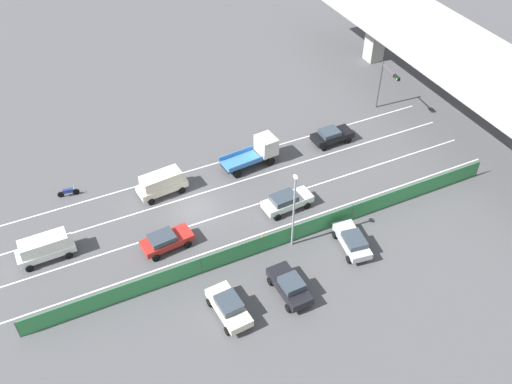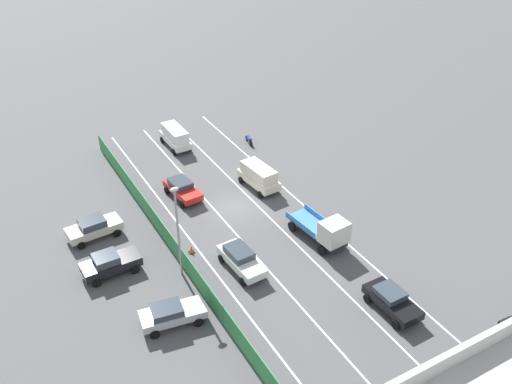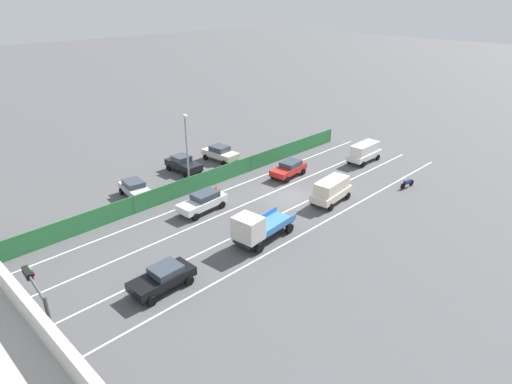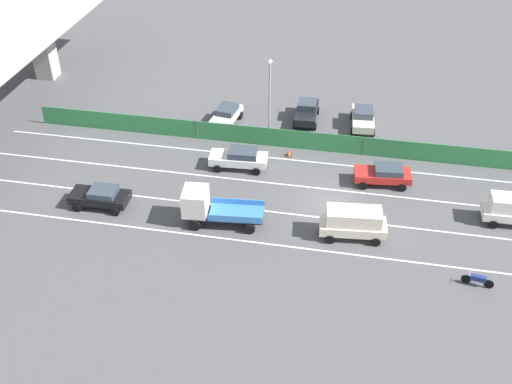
{
  "view_description": "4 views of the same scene",
  "coord_description": "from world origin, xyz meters",
  "px_view_note": "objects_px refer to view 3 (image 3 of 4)",
  "views": [
    {
      "loc": [
        35.83,
        -11.07,
        34.88
      ],
      "look_at": [
        2.23,
        5.01,
        1.95
      ],
      "focal_mm": 40.2,
      "sensor_mm": 36.0,
      "label": 1
    },
    {
      "loc": [
        18.35,
        36.09,
        27.45
      ],
      "look_at": [
        -1.51,
        0.95,
        1.58
      ],
      "focal_mm": 39.73,
      "sensor_mm": 36.0,
      "label": 2
    },
    {
      "loc": [
        -24.02,
        28.51,
        17.45
      ],
      "look_at": [
        1.01,
        3.36,
        1.23
      ],
      "focal_mm": 31.11,
      "sensor_mm": 36.0,
      "label": 3
    },
    {
      "loc": [
        -35.99,
        -1.43,
        26.8
      ],
      "look_at": [
        -0.89,
        5.3,
        0.94
      ],
      "focal_mm": 43.0,
      "sensor_mm": 36.0,
      "label": 4
    }
  ],
  "objects_px": {
    "car_van_cream": "(331,189)",
    "flatbed_truck_blue": "(256,228)",
    "car_sedan_red": "(289,168)",
    "car_van_white": "(365,151)",
    "traffic_cone": "(216,188)",
    "car_sedan_black": "(163,277)",
    "traffic_light": "(44,313)",
    "motorcycle": "(407,183)",
    "parked_wagon_silver": "(135,188)",
    "parked_sedan_dark": "(183,163)",
    "parked_sedan_cream": "(220,153)",
    "car_sedan_white": "(203,201)",
    "street_lamp": "(187,146)"
  },
  "relations": [
    {
      "from": "car_sedan_white",
      "to": "flatbed_truck_blue",
      "type": "distance_m",
      "value": 7.15
    },
    {
      "from": "parked_sedan_cream",
      "to": "car_sedan_white",
      "type": "bearing_deg",
      "value": 132.24
    },
    {
      "from": "flatbed_truck_blue",
      "to": "traffic_light",
      "type": "height_order",
      "value": "traffic_light"
    },
    {
      "from": "motorcycle",
      "to": "car_van_cream",
      "type": "bearing_deg",
      "value": 67.04
    },
    {
      "from": "car_van_white",
      "to": "traffic_cone",
      "type": "distance_m",
      "value": 17.65
    },
    {
      "from": "car_sedan_red",
      "to": "parked_sedan_dark",
      "type": "relative_size",
      "value": 1.02
    },
    {
      "from": "car_sedan_red",
      "to": "street_lamp",
      "type": "relative_size",
      "value": 0.59
    },
    {
      "from": "car_sedan_red",
      "to": "motorcycle",
      "type": "xyz_separation_m",
      "value": [
        -9.99,
        -5.95,
        -0.41
      ]
    },
    {
      "from": "car_sedan_red",
      "to": "parked_sedan_cream",
      "type": "xyz_separation_m",
      "value": [
        8.43,
        1.97,
        0.06
      ]
    },
    {
      "from": "parked_sedan_dark",
      "to": "traffic_cone",
      "type": "relative_size",
      "value": 6.9
    },
    {
      "from": "traffic_cone",
      "to": "flatbed_truck_blue",
      "type": "bearing_deg",
      "value": 156.11
    },
    {
      "from": "car_van_cream",
      "to": "parked_sedan_cream",
      "type": "distance_m",
      "value": 15.09
    },
    {
      "from": "car_van_white",
      "to": "parked_wagon_silver",
      "type": "relative_size",
      "value": 1.03
    },
    {
      "from": "traffic_cone",
      "to": "car_van_cream",
      "type": "bearing_deg",
      "value": -148.27
    },
    {
      "from": "car_van_white",
      "to": "car_sedan_white",
      "type": "bearing_deg",
      "value": 80.92
    },
    {
      "from": "motorcycle",
      "to": "parked_sedan_dark",
      "type": "bearing_deg",
      "value": 34.61
    },
    {
      "from": "car_sedan_white",
      "to": "car_van_cream",
      "type": "bearing_deg",
      "value": -126.21
    },
    {
      "from": "car_van_white",
      "to": "parked_wagon_silver",
      "type": "bearing_deg",
      "value": 66.79
    },
    {
      "from": "car_sedan_red",
      "to": "traffic_cone",
      "type": "distance_m",
      "value": 8.04
    },
    {
      "from": "flatbed_truck_blue",
      "to": "parked_sedan_cream",
      "type": "xyz_separation_m",
      "value": [
        15.43,
        -9.85,
        -0.39
      ]
    },
    {
      "from": "car_van_cream",
      "to": "motorcycle",
      "type": "relative_size",
      "value": 2.38
    },
    {
      "from": "parked_wagon_silver",
      "to": "motorcycle",
      "type": "bearing_deg",
      "value": -130.19
    },
    {
      "from": "car_sedan_red",
      "to": "parked_sedan_dark",
      "type": "xyz_separation_m",
      "value": [
        8.64,
        6.91,
        0.06
      ]
    },
    {
      "from": "car_sedan_red",
      "to": "parked_sedan_dark",
      "type": "bearing_deg",
      "value": 38.65
    },
    {
      "from": "parked_sedan_dark",
      "to": "traffic_light",
      "type": "distance_m",
      "value": 27.4
    },
    {
      "from": "parked_sedan_cream",
      "to": "traffic_cone",
      "type": "height_order",
      "value": "parked_sedan_cream"
    },
    {
      "from": "parked_wagon_silver",
      "to": "street_lamp",
      "type": "relative_size",
      "value": 0.6
    },
    {
      "from": "car_van_white",
      "to": "traffic_light",
      "type": "bearing_deg",
      "value": 99.11
    },
    {
      "from": "car_sedan_black",
      "to": "traffic_light",
      "type": "bearing_deg",
      "value": 106.64
    },
    {
      "from": "car_sedan_red",
      "to": "traffic_light",
      "type": "distance_m",
      "value": 29.24
    },
    {
      "from": "motorcycle",
      "to": "traffic_cone",
      "type": "distance_m",
      "value": 18.45
    },
    {
      "from": "motorcycle",
      "to": "parked_sedan_cream",
      "type": "relative_size",
      "value": 0.44
    },
    {
      "from": "car_van_white",
      "to": "parked_sedan_cream",
      "type": "xyz_separation_m",
      "value": [
        11.56,
        11.06,
        -0.27
      ]
    },
    {
      "from": "car_sedan_black",
      "to": "traffic_cone",
      "type": "height_order",
      "value": "car_sedan_black"
    },
    {
      "from": "flatbed_truck_blue",
      "to": "parked_sedan_dark",
      "type": "distance_m",
      "value": 16.4
    },
    {
      "from": "car_sedan_red",
      "to": "parked_sedan_cream",
      "type": "relative_size",
      "value": 1.0
    },
    {
      "from": "parked_sedan_dark",
      "to": "street_lamp",
      "type": "height_order",
      "value": "street_lamp"
    },
    {
      "from": "car_sedan_black",
      "to": "parked_wagon_silver",
      "type": "distance_m",
      "value": 14.7
    },
    {
      "from": "parked_sedan_dark",
      "to": "traffic_light",
      "type": "bearing_deg",
      "value": 130.41
    },
    {
      "from": "car_sedan_white",
      "to": "parked_wagon_silver",
      "type": "relative_size",
      "value": 1.03
    },
    {
      "from": "car_sedan_black",
      "to": "car_sedan_red",
      "type": "distance_m",
      "value": 20.98
    },
    {
      "from": "car_sedan_black",
      "to": "car_van_white",
      "type": "distance_m",
      "value": 29.19
    },
    {
      "from": "car_sedan_white",
      "to": "car_van_white",
      "type": "bearing_deg",
      "value": -99.08
    },
    {
      "from": "car_sedan_red",
      "to": "car_van_cream",
      "type": "distance_m",
      "value": 6.94
    },
    {
      "from": "car_van_cream",
      "to": "traffic_light",
      "type": "bearing_deg",
      "value": 95.24
    },
    {
      "from": "parked_sedan_dark",
      "to": "traffic_cone",
      "type": "xyz_separation_m",
      "value": [
        -6.1,
        0.69,
        -0.64
      ]
    },
    {
      "from": "car_sedan_white",
      "to": "flatbed_truck_blue",
      "type": "height_order",
      "value": "flatbed_truck_blue"
    },
    {
      "from": "car_van_white",
      "to": "traffic_cone",
      "type": "bearing_deg",
      "value": 71.22
    },
    {
      "from": "car_van_cream",
      "to": "flatbed_truck_blue",
      "type": "height_order",
      "value": "flatbed_truck_blue"
    },
    {
      "from": "car_sedan_red",
      "to": "car_van_white",
      "type": "bearing_deg",
      "value": -109.02
    }
  ]
}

